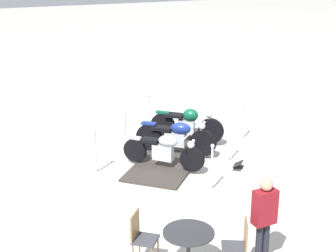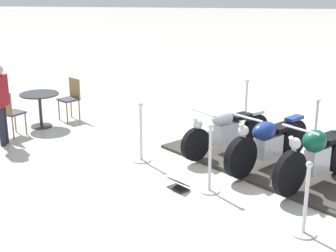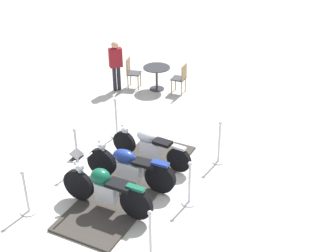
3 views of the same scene
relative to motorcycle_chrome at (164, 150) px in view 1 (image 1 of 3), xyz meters
The scene contains 16 objects.
ground_plane 1.10m from the motorcycle_chrome, 48.83° to the left, with size 80.00×80.00×0.00m, color beige.
display_platform 1.09m from the motorcycle_chrome, 48.83° to the left, with size 4.16×1.44×0.06m, color #38332D.
motorcycle_chrome is the anchor object (origin of this frame).
motorcycle_navy 0.98m from the motorcycle_chrome, 47.42° to the left, with size 1.73×1.57×1.03m.
motorcycle_forest 1.96m from the motorcycle_chrome, 47.07° to the left, with size 1.62×1.56×1.05m.
stanchion_left_mid 1.79m from the motorcycle_chrome, 103.15° to the left, with size 0.35×0.35×1.05m.
stanchion_right_mid 1.73m from the motorcycle_chrome, ahead, with size 0.33×0.33×1.13m.
stanchion_left_front 1.69m from the motorcycle_chrome, 164.43° to the left, with size 0.30×0.30×1.14m.
stanchion_right_rear 3.10m from the motorcycle_chrome, 19.45° to the left, with size 0.35×0.35×1.04m.
stanchion_left_rear 3.13m from the motorcycle_chrome, 75.01° to the left, with size 0.36×0.36×1.07m.
stanchion_right_front 1.62m from the motorcycle_chrome, 72.48° to the right, with size 0.35×0.35×1.12m.
info_placard 1.89m from the motorcycle_chrome, 24.18° to the right, with size 0.38×0.39×0.20m.
cafe_table 4.34m from the motorcycle_chrome, 108.45° to the right, with size 0.86×0.86×0.77m.
cafe_chair_near_table 4.55m from the motorcycle_chrome, 98.13° to the right, with size 0.54×0.54×0.99m.
cafe_chair_across_table 4.11m from the motorcycle_chrome, 119.23° to the right, with size 0.56×0.56×0.97m.
bystander_person 4.47m from the motorcycle_chrome, 91.68° to the right, with size 0.41×0.24×1.64m.
Camera 1 is at (-5.32, -11.39, 5.13)m, focal length 54.29 mm.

